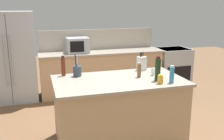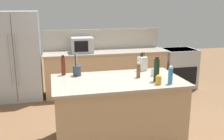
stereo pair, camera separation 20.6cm
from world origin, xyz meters
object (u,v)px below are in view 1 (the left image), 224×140
at_px(microwave, 78,45).
at_px(pepper_grinder, 139,70).
at_px(refrigerator, 11,57).
at_px(salt_shaker, 153,72).
at_px(knife_block, 142,63).
at_px(honey_jar, 160,79).
at_px(range_oven, 172,67).
at_px(vinegar_bottle, 63,66).
at_px(utensil_crock, 77,71).
at_px(wine_bottle, 158,69).
at_px(dish_soap_bottle, 172,75).

bearing_deg(microwave, pepper_grinder, -76.08).
distance_m(refrigerator, salt_shaker, 3.06).
xyz_separation_m(knife_block, honey_jar, (-0.04, -0.74, -0.06)).
xyz_separation_m(range_oven, salt_shaker, (-1.54, -2.14, 0.53)).
distance_m(microwave, pepper_grinder, 2.23).
xyz_separation_m(vinegar_bottle, salt_shaker, (1.26, -0.36, -0.09)).
bearing_deg(utensil_crock, salt_shaker, -14.36).
height_order(microwave, utensil_crock, microwave).
xyz_separation_m(microwave, salt_shaker, (0.76, -2.14, -0.11)).
height_order(refrigerator, vinegar_bottle, refrigerator).
distance_m(range_oven, pepper_grinder, 2.85).
bearing_deg(vinegar_bottle, wine_bottle, -26.61).
distance_m(utensil_crock, vinegar_bottle, 0.22).
xyz_separation_m(utensil_crock, dish_soap_bottle, (1.15, -0.68, 0.03)).
height_order(vinegar_bottle, dish_soap_bottle, vinegar_bottle).
height_order(refrigerator, microwave, refrigerator).
distance_m(range_oven, microwave, 2.39).
xyz_separation_m(microwave, dish_soap_bottle, (0.85, -2.55, -0.05)).
bearing_deg(utensil_crock, pepper_grinder, -19.47).
distance_m(wine_bottle, dish_soap_bottle, 0.21).
xyz_separation_m(microwave, honey_jar, (0.68, -2.54, -0.10)).
bearing_deg(utensil_crock, honey_jar, -34.29).
height_order(wine_bottle, dish_soap_bottle, wine_bottle).
bearing_deg(knife_block, dish_soap_bottle, -104.09).
relative_size(refrigerator, wine_bottle, 5.36).
height_order(range_oven, wine_bottle, wine_bottle).
bearing_deg(dish_soap_bottle, honey_jar, 177.94).
height_order(knife_block, utensil_crock, utensil_crock).
xyz_separation_m(knife_block, vinegar_bottle, (-1.22, 0.02, 0.03)).
relative_size(knife_block, dish_soap_bottle, 1.22).
relative_size(wine_bottle, pepper_grinder, 1.58).
height_order(utensil_crock, wine_bottle, wine_bottle).
relative_size(wine_bottle, vinegar_bottle, 1.14).
xyz_separation_m(honey_jar, salt_shaker, (0.08, 0.40, -0.00)).
xyz_separation_m(range_oven, utensil_crock, (-2.61, -1.87, 0.56)).
xyz_separation_m(microwave, utensil_crock, (-0.31, -1.87, -0.08)).
distance_m(utensil_crock, wine_bottle, 1.15).
relative_size(microwave, knife_block, 1.60).
xyz_separation_m(microwave, vinegar_bottle, (-0.50, -1.78, -0.02)).
height_order(honey_jar, dish_soap_bottle, dish_soap_bottle).
relative_size(range_oven, dish_soap_bottle, 3.87).
xyz_separation_m(refrigerator, salt_shaker, (2.13, -2.19, 0.08)).
relative_size(wine_bottle, salt_shaker, 2.93).
bearing_deg(microwave, refrigerator, 177.85).
bearing_deg(pepper_grinder, salt_shaker, 6.14).
bearing_deg(wine_bottle, honey_jar, -101.78).
relative_size(utensil_crock, honey_jar, 2.59).
distance_m(microwave, honey_jar, 2.63).
xyz_separation_m(wine_bottle, vinegar_bottle, (-1.21, 0.61, -0.02)).
xyz_separation_m(knife_block, pepper_grinder, (-0.19, -0.36, -0.01)).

